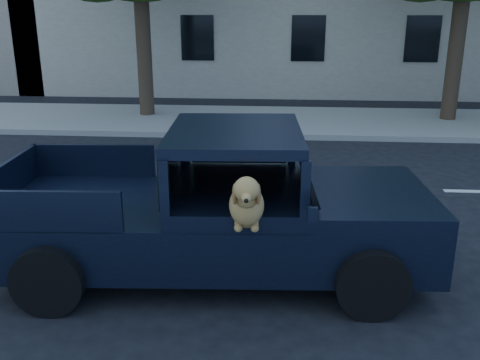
% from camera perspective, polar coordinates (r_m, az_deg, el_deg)
% --- Properties ---
extents(ground, '(120.00, 120.00, 0.00)m').
position_cam_1_polar(ground, '(7.18, 3.10, -9.49)').
color(ground, black).
rests_on(ground, ground).
extents(far_sidewalk, '(60.00, 4.00, 0.15)m').
position_cam_1_polar(far_sidewalk, '(15.90, 4.02, 6.29)').
color(far_sidewalk, gray).
rests_on(far_sidewalk, ground).
extents(lane_stripes, '(21.60, 0.14, 0.01)m').
position_cam_1_polar(lane_stripes, '(10.48, 14.62, -0.94)').
color(lane_stripes, silver).
rests_on(lane_stripes, ground).
extents(pickup_truck, '(5.44, 2.83, 1.91)m').
position_cam_1_polar(pickup_truck, '(6.85, -3.39, -4.93)').
color(pickup_truck, black).
rests_on(pickup_truck, ground).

